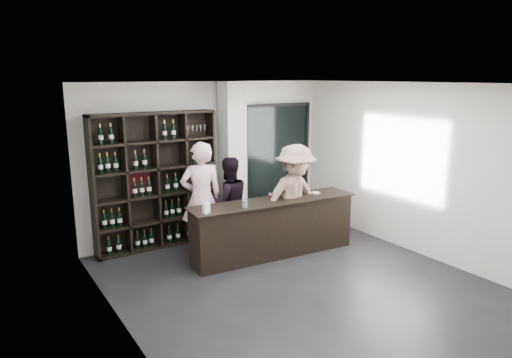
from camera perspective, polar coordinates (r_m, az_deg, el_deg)
floor at (r=6.95m, az=5.12°, el=-12.90°), size 5.00×5.50×0.01m
wine_shelf at (r=8.16m, az=-12.42°, el=-0.26°), size 2.20×0.35×2.40m
structural_column at (r=8.65m, az=-2.95°, el=2.45°), size 0.40×0.40×2.90m
glass_panel at (r=9.48m, az=2.68°, el=3.07°), size 1.60×0.08×2.10m
tasting_counter at (r=7.78m, az=2.22°, el=-6.10°), size 2.94×0.62×0.97m
taster_pink at (r=7.78m, az=-6.84°, el=-2.43°), size 0.80×0.63×1.94m
taster_black at (r=8.05m, az=-3.46°, el=-2.98°), size 0.87×0.72×1.63m
customer at (r=7.83m, az=4.86°, el=-2.51°), size 1.24×0.74×1.88m
wine_glass at (r=7.49m, az=1.81°, el=-2.24°), size 0.08×0.08×0.19m
spit_cup at (r=7.22m, az=-1.40°, el=-3.11°), size 0.11×0.11×0.11m
napkin_stack at (r=8.15m, az=7.51°, el=-1.71°), size 0.15×0.15×0.02m
card_stand at (r=6.94m, az=-6.22°, el=-3.62°), size 0.12×0.09×0.17m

